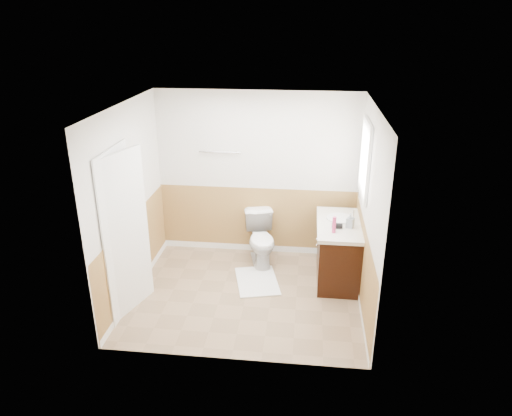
# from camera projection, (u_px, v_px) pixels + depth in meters

# --- Properties ---
(floor) EXTENTS (3.00, 3.00, 0.00)m
(floor) POSITION_uv_depth(u_px,v_px,m) (246.00, 294.00, 6.36)
(floor) COLOR #8C7051
(floor) RESTS_ON ground
(ceiling) EXTENTS (3.00, 3.00, 0.00)m
(ceiling) POSITION_uv_depth(u_px,v_px,m) (245.00, 106.00, 5.42)
(ceiling) COLOR white
(ceiling) RESTS_ON floor
(wall_back) EXTENTS (3.00, 0.00, 3.00)m
(wall_back) POSITION_uv_depth(u_px,v_px,m) (257.00, 175.00, 7.08)
(wall_back) COLOR silver
(wall_back) RESTS_ON floor
(wall_front) EXTENTS (3.00, 0.00, 3.00)m
(wall_front) POSITION_uv_depth(u_px,v_px,m) (228.00, 257.00, 4.69)
(wall_front) COLOR silver
(wall_front) RESTS_ON floor
(wall_left) EXTENTS (0.00, 3.00, 3.00)m
(wall_left) POSITION_uv_depth(u_px,v_px,m) (129.00, 203.00, 6.05)
(wall_left) COLOR silver
(wall_left) RESTS_ON floor
(wall_right) EXTENTS (0.00, 3.00, 3.00)m
(wall_right) POSITION_uv_depth(u_px,v_px,m) (369.00, 213.00, 5.73)
(wall_right) COLOR silver
(wall_right) RESTS_ON floor
(wainscot_back) EXTENTS (3.00, 0.00, 3.00)m
(wainscot_back) POSITION_uv_depth(u_px,v_px,m) (257.00, 221.00, 7.36)
(wainscot_back) COLOR #B18546
(wainscot_back) RESTS_ON floor
(wainscot_front) EXTENTS (3.00, 0.00, 3.00)m
(wainscot_front) POSITION_uv_depth(u_px,v_px,m) (230.00, 320.00, 4.99)
(wainscot_front) COLOR #B18546
(wainscot_front) RESTS_ON floor
(wainscot_left) EXTENTS (0.00, 2.60, 2.60)m
(wainscot_left) POSITION_uv_depth(u_px,v_px,m) (136.00, 255.00, 6.33)
(wainscot_left) COLOR #B18546
(wainscot_left) RESTS_ON floor
(wainscot_right) EXTENTS (0.00, 2.60, 2.60)m
(wainscot_right) POSITION_uv_depth(u_px,v_px,m) (362.00, 268.00, 6.02)
(wainscot_right) COLOR #B18546
(wainscot_right) RESTS_ON floor
(toilet) EXTENTS (0.59, 0.82, 0.76)m
(toilet) POSITION_uv_depth(u_px,v_px,m) (261.00, 239.00, 7.04)
(toilet) COLOR white
(toilet) RESTS_ON floor
(bath_mat) EXTENTS (0.73, 0.91, 0.02)m
(bath_mat) POSITION_uv_depth(u_px,v_px,m) (257.00, 281.00, 6.65)
(bath_mat) COLOR white
(bath_mat) RESTS_ON floor
(vanity_cabinet) EXTENTS (0.55, 1.10, 0.80)m
(vanity_cabinet) POSITION_uv_depth(u_px,v_px,m) (338.00, 253.00, 6.61)
(vanity_cabinet) COLOR black
(vanity_cabinet) RESTS_ON floor
(vanity_knob_left) EXTENTS (0.03, 0.03, 0.03)m
(vanity_knob_left) POSITION_uv_depth(u_px,v_px,m) (317.00, 245.00, 6.49)
(vanity_knob_left) COLOR silver
(vanity_knob_left) RESTS_ON vanity_cabinet
(vanity_knob_right) EXTENTS (0.03, 0.03, 0.03)m
(vanity_knob_right) POSITION_uv_depth(u_px,v_px,m) (317.00, 239.00, 6.67)
(vanity_knob_right) COLOR silver
(vanity_knob_right) RESTS_ON vanity_cabinet
(countertop) EXTENTS (0.60, 1.15, 0.05)m
(countertop) POSITION_uv_depth(u_px,v_px,m) (339.00, 225.00, 6.45)
(countertop) COLOR beige
(countertop) RESTS_ON vanity_cabinet
(sink_basin) EXTENTS (0.36, 0.36, 0.02)m
(sink_basin) POSITION_uv_depth(u_px,v_px,m) (340.00, 218.00, 6.57)
(sink_basin) COLOR silver
(sink_basin) RESTS_ON countertop
(faucet) EXTENTS (0.02, 0.02, 0.14)m
(faucet) POSITION_uv_depth(u_px,v_px,m) (353.00, 215.00, 6.53)
(faucet) COLOR silver
(faucet) RESTS_ON countertop
(lotion_bottle) EXTENTS (0.05, 0.05, 0.22)m
(lotion_bottle) POSITION_uv_depth(u_px,v_px,m) (334.00, 225.00, 6.12)
(lotion_bottle) COLOR #C63368
(lotion_bottle) RESTS_ON countertop
(soap_dispenser) EXTENTS (0.12, 0.12, 0.20)m
(soap_dispenser) POSITION_uv_depth(u_px,v_px,m) (350.00, 221.00, 6.27)
(soap_dispenser) COLOR gray
(soap_dispenser) RESTS_ON countertop
(hair_dryer_body) EXTENTS (0.14, 0.07, 0.07)m
(hair_dryer_body) POSITION_uv_depth(u_px,v_px,m) (337.00, 226.00, 6.27)
(hair_dryer_body) COLOR black
(hair_dryer_body) RESTS_ON countertop
(hair_dryer_handle) EXTENTS (0.03, 0.03, 0.07)m
(hair_dryer_handle) POSITION_uv_depth(u_px,v_px,m) (334.00, 224.00, 6.38)
(hair_dryer_handle) COLOR black
(hair_dryer_handle) RESTS_ON countertop
(mirror_panel) EXTENTS (0.02, 0.35, 0.90)m
(mirror_panel) POSITION_uv_depth(u_px,v_px,m) (361.00, 163.00, 6.63)
(mirror_panel) COLOR silver
(mirror_panel) RESTS_ON wall_right
(window_frame) EXTENTS (0.04, 0.80, 1.00)m
(window_frame) POSITION_uv_depth(u_px,v_px,m) (365.00, 159.00, 6.09)
(window_frame) COLOR white
(window_frame) RESTS_ON wall_right
(window_glass) EXTENTS (0.01, 0.70, 0.90)m
(window_glass) POSITION_uv_depth(u_px,v_px,m) (366.00, 159.00, 6.08)
(window_glass) COLOR white
(window_glass) RESTS_ON wall_right
(door) EXTENTS (0.29, 0.78, 2.04)m
(door) POSITION_uv_depth(u_px,v_px,m) (126.00, 235.00, 5.71)
(door) COLOR white
(door) RESTS_ON wall_left
(door_frame) EXTENTS (0.02, 0.92, 2.10)m
(door_frame) POSITION_uv_depth(u_px,v_px,m) (119.00, 233.00, 5.71)
(door_frame) COLOR white
(door_frame) RESTS_ON wall_left
(door_knob) EXTENTS (0.06, 0.06, 0.06)m
(door_knob) POSITION_uv_depth(u_px,v_px,m) (140.00, 229.00, 6.03)
(door_knob) COLOR silver
(door_knob) RESTS_ON door
(towel_bar) EXTENTS (0.62, 0.02, 0.02)m
(towel_bar) POSITION_uv_depth(u_px,v_px,m) (220.00, 152.00, 6.96)
(towel_bar) COLOR silver
(towel_bar) RESTS_ON wall_back
(tp_holder_bar) EXTENTS (0.14, 0.02, 0.02)m
(tp_holder_bar) POSITION_uv_depth(u_px,v_px,m) (250.00, 211.00, 7.24)
(tp_holder_bar) COLOR silver
(tp_holder_bar) RESTS_ON wall_back
(tp_roll) EXTENTS (0.10, 0.11, 0.11)m
(tp_roll) POSITION_uv_depth(u_px,v_px,m) (250.00, 211.00, 7.24)
(tp_roll) COLOR white
(tp_roll) RESTS_ON tp_holder_bar
(tp_sheet) EXTENTS (0.10, 0.01, 0.16)m
(tp_sheet) POSITION_uv_depth(u_px,v_px,m) (250.00, 217.00, 7.28)
(tp_sheet) COLOR white
(tp_sheet) RESTS_ON tp_roll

